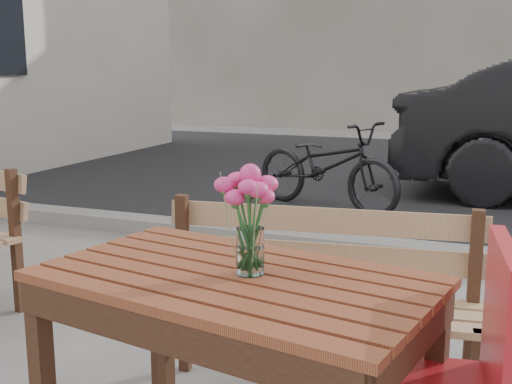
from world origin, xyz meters
TOP-DOWN VIEW (x-y plane):
  - street at (0.00, 5.06)m, footprint 30.00×8.12m
  - main_table at (0.13, 0.08)m, footprint 1.35×0.94m
  - main_bench at (0.20, 0.82)m, footprint 1.43×0.59m
  - red_chair at (0.81, 0.07)m, footprint 0.52×0.52m
  - main_vase at (0.18, 0.11)m, footprint 0.19×0.19m
  - bicycle at (-0.74, 4.44)m, footprint 1.80×1.17m

SIDE VIEW (x-z plane):
  - street at x=0.00m, z-range -0.03..0.09m
  - bicycle at x=-0.74m, z-range 0.00..0.89m
  - main_bench at x=0.20m, z-range 0.09..0.96m
  - red_chair at x=0.81m, z-range 0.08..1.02m
  - main_table at x=0.13m, z-range 0.26..1.02m
  - main_vase at x=0.18m, z-range 0.81..1.16m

